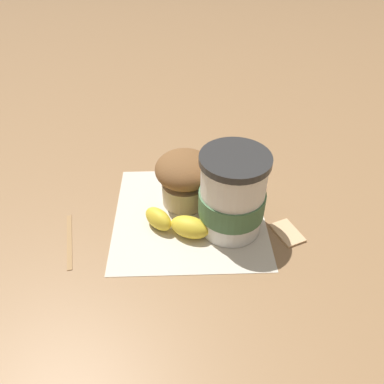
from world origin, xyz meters
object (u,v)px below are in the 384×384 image
(coffee_cup, at_px, (235,195))
(muffin, at_px, (187,177))
(banana, at_px, (193,224))
(sugar_packet, at_px, (290,232))

(coffee_cup, height_order, muffin, coffee_cup)
(coffee_cup, relative_size, banana, 0.86)
(sugar_packet, bearing_deg, muffin, -26.04)
(muffin, height_order, sugar_packet, muffin)
(muffin, xyz_separation_m, sugar_packet, (-0.15, 0.07, -0.05))
(banana, xyz_separation_m, sugar_packet, (-0.14, 0.00, -0.01))
(muffin, distance_m, sugar_packet, 0.18)
(coffee_cup, relative_size, muffin, 1.40)
(muffin, bearing_deg, sugar_packet, 153.96)
(sugar_packet, bearing_deg, coffee_cup, -10.64)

